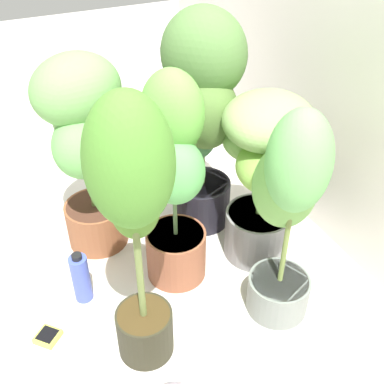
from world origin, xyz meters
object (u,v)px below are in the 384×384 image
potted_plant_front_right (134,209)px  hygrometer_box (48,336)px  potted_plant_back_left (201,105)px  potted_plant_center (174,175)px  potted_plant_back_right (288,204)px  nutrient_bottle (81,278)px  potted_plant_back_center (263,164)px  potted_plant_front_left (84,138)px

potted_plant_front_right → hygrometer_box: size_ratio=8.88×
potted_plant_back_left → hygrometer_box: potted_plant_back_left is taller
potted_plant_front_right → hygrometer_box: (-0.18, -0.32, -0.62)m
potted_plant_front_right → potted_plant_center: size_ratio=1.11×
potted_plant_back_right → potted_plant_front_right: bearing=-92.3°
potted_plant_back_right → nutrient_bottle: bearing=-116.3°
potted_plant_back_right → potted_plant_back_center: potted_plant_back_right is taller
potted_plant_front_left → hygrometer_box: bearing=-36.4°
potted_plant_front_right → nutrient_bottle: 0.63m
potted_plant_front_right → potted_plant_center: bearing=139.9°
potted_plant_front_right → potted_plant_front_left: 0.63m
potted_plant_back_left → potted_plant_back_right: 0.60m
potted_plant_front_right → potted_plant_back_left: bearing=139.0°
potted_plant_back_left → hygrometer_box: 1.08m
potted_plant_back_left → potted_plant_back_center: 0.36m
potted_plant_back_right → hygrometer_box: 1.00m
potted_plant_back_right → potted_plant_center: potted_plant_center is taller
potted_plant_front_left → nutrient_bottle: (0.30, -0.15, -0.43)m
potted_plant_front_left → potted_plant_back_center: potted_plant_front_left is taller
potted_plant_center → nutrient_bottle: (-0.02, -0.39, -0.39)m
potted_plant_back_left → potted_plant_back_center: potted_plant_back_left is taller
potted_plant_back_center → nutrient_bottle: size_ratio=3.20×
potted_plant_back_right → hygrometer_box: bearing=-103.1°
potted_plant_back_left → potted_plant_back_center: size_ratio=1.33×
potted_plant_front_left → potted_plant_back_left: bearing=83.4°
potted_plant_front_right → potted_plant_center: (-0.29, 0.24, -0.13)m
nutrient_bottle → potted_plant_front_right: bearing=25.0°
hygrometer_box → potted_plant_back_center: bearing=51.2°
potted_plant_back_center → potted_plant_center: (-0.03, -0.37, 0.04)m
potted_plant_back_left → nutrient_bottle: bearing=-68.8°
hygrometer_box → nutrient_bottle: nutrient_bottle is taller
potted_plant_back_center → nutrient_bottle: potted_plant_back_center is taller
potted_plant_front_right → hygrometer_box: potted_plant_front_right is taller
potted_plant_center → hygrometer_box: bearing=-78.7°
potted_plant_front_left → hygrometer_box: (0.44, -0.32, -0.53)m
potted_plant_back_center → hygrometer_box: size_ratio=6.66×
potted_plant_front_right → potted_plant_back_right: size_ratio=1.17×
potted_plant_back_left → potted_plant_back_right: size_ratio=1.17×
potted_plant_back_left → nutrient_bottle: potted_plant_back_left is taller
hygrometer_box → potted_plant_front_right: bearing=17.3°
potted_plant_center → potted_plant_back_center: bearing=84.9°
potted_plant_back_right → potted_plant_back_center: 0.29m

